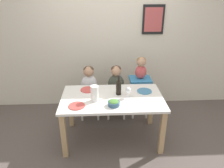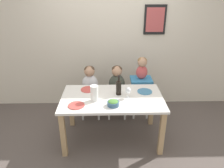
{
  "view_description": "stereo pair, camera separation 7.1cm",
  "coord_description": "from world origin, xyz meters",
  "px_view_note": "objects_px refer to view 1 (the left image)",
  "views": [
    {
      "loc": [
        -0.14,
        -2.79,
        2.23
      ],
      "look_at": [
        0.0,
        0.06,
        0.91
      ],
      "focal_mm": 35.0,
      "sensor_mm": 36.0,
      "label": 1
    },
    {
      "loc": [
        -0.07,
        -2.79,
        2.23
      ],
      "look_at": [
        0.0,
        0.06,
        0.91
      ],
      "focal_mm": 35.0,
      "sensor_mm": 36.0,
      "label": 2
    }
  ],
  "objects_px": {
    "wine_glass_near": "(128,90)",
    "dinner_plate_back_right": "(144,91)",
    "dinner_plate_front_left": "(77,106)",
    "chair_far_left": "(90,97)",
    "chair_far_center": "(116,96)",
    "salad_bowl_large": "(114,103)",
    "person_baby_right": "(141,66)",
    "person_child_left": "(89,80)",
    "person_child_center": "(116,79)",
    "dinner_plate_back_left": "(88,90)",
    "chair_right_highchair": "(140,87)",
    "paper_towel_roll": "(95,93)",
    "wine_bottle": "(119,87)"
  },
  "relations": [
    {
      "from": "chair_right_highchair",
      "to": "person_child_center",
      "type": "relative_size",
      "value": 1.47
    },
    {
      "from": "paper_towel_roll",
      "to": "wine_glass_near",
      "type": "xyz_separation_m",
      "value": [
        0.48,
        0.08,
        -0.0
      ]
    },
    {
      "from": "chair_far_center",
      "to": "paper_towel_roll",
      "type": "height_order",
      "value": "paper_towel_roll"
    },
    {
      "from": "chair_far_center",
      "to": "person_baby_right",
      "type": "xyz_separation_m",
      "value": [
        0.42,
        0.0,
        0.56
      ]
    },
    {
      "from": "chair_far_left",
      "to": "dinner_plate_back_right",
      "type": "height_order",
      "value": "dinner_plate_back_right"
    },
    {
      "from": "salad_bowl_large",
      "to": "person_baby_right",
      "type": "bearing_deg",
      "value": 60.18
    },
    {
      "from": "chair_right_highchair",
      "to": "person_child_left",
      "type": "height_order",
      "value": "person_child_left"
    },
    {
      "from": "paper_towel_roll",
      "to": "wine_glass_near",
      "type": "height_order",
      "value": "paper_towel_roll"
    },
    {
      "from": "chair_far_center",
      "to": "wine_bottle",
      "type": "relative_size",
      "value": 1.56
    },
    {
      "from": "salad_bowl_large",
      "to": "wine_glass_near",
      "type": "bearing_deg",
      "value": 45.54
    },
    {
      "from": "person_baby_right",
      "to": "wine_glass_near",
      "type": "bearing_deg",
      "value": -113.6
    },
    {
      "from": "wine_bottle",
      "to": "dinner_plate_back_right",
      "type": "bearing_deg",
      "value": 10.24
    },
    {
      "from": "wine_bottle",
      "to": "chair_far_left",
      "type": "bearing_deg",
      "value": 129.51
    },
    {
      "from": "chair_right_highchair",
      "to": "person_child_left",
      "type": "distance_m",
      "value": 0.9
    },
    {
      "from": "wine_glass_near",
      "to": "dinner_plate_front_left",
      "type": "relative_size",
      "value": 0.73
    },
    {
      "from": "dinner_plate_back_right",
      "to": "person_baby_right",
      "type": "bearing_deg",
      "value": 87.58
    },
    {
      "from": "wine_glass_near",
      "to": "dinner_plate_back_right",
      "type": "bearing_deg",
      "value": 33.06
    },
    {
      "from": "chair_far_left",
      "to": "person_child_left",
      "type": "xyz_separation_m",
      "value": [
        0.0,
        0.0,
        0.33
      ]
    },
    {
      "from": "dinner_plate_front_left",
      "to": "salad_bowl_large",
      "type": "bearing_deg",
      "value": -0.88
    },
    {
      "from": "dinner_plate_front_left",
      "to": "dinner_plate_back_right",
      "type": "xyz_separation_m",
      "value": [
        0.99,
        0.39,
        0.0
      ]
    },
    {
      "from": "chair_far_center",
      "to": "chair_far_left",
      "type": "bearing_deg",
      "value": 180.0
    },
    {
      "from": "salad_bowl_large",
      "to": "chair_far_center",
      "type": "bearing_deg",
      "value": 84.23
    },
    {
      "from": "wine_bottle",
      "to": "dinner_plate_front_left",
      "type": "bearing_deg",
      "value": -151.31
    },
    {
      "from": "salad_bowl_large",
      "to": "chair_far_left",
      "type": "bearing_deg",
      "value": 112.83
    },
    {
      "from": "chair_right_highchair",
      "to": "dinner_plate_back_left",
      "type": "distance_m",
      "value": 0.99
    },
    {
      "from": "dinner_plate_front_left",
      "to": "wine_glass_near",
      "type": "bearing_deg",
      "value": 16.8
    },
    {
      "from": "chair_far_left",
      "to": "person_child_center",
      "type": "relative_size",
      "value": 0.94
    },
    {
      "from": "salad_bowl_large",
      "to": "dinner_plate_back_right",
      "type": "relative_size",
      "value": 0.72
    },
    {
      "from": "chair_far_left",
      "to": "wine_bottle",
      "type": "xyz_separation_m",
      "value": [
        0.47,
        -0.56,
        0.45
      ]
    },
    {
      "from": "person_baby_right",
      "to": "dinner_plate_back_left",
      "type": "distance_m",
      "value": 1.0
    },
    {
      "from": "person_child_center",
      "to": "dinner_plate_back_left",
      "type": "distance_m",
      "value": 0.62
    },
    {
      "from": "dinner_plate_front_left",
      "to": "chair_right_highchair",
      "type": "bearing_deg",
      "value": 41.24
    },
    {
      "from": "chair_right_highchair",
      "to": "paper_towel_roll",
      "type": "bearing_deg",
      "value": -136.0
    },
    {
      "from": "wine_bottle",
      "to": "dinner_plate_front_left",
      "type": "distance_m",
      "value": 0.68
    },
    {
      "from": "person_child_left",
      "to": "chair_right_highchair",
      "type": "bearing_deg",
      "value": -0.09
    },
    {
      "from": "salad_bowl_large",
      "to": "wine_bottle",
      "type": "bearing_deg",
      "value": 74.75
    },
    {
      "from": "chair_far_center",
      "to": "dinner_plate_back_right",
      "type": "height_order",
      "value": "dinner_plate_back_right"
    },
    {
      "from": "person_child_left",
      "to": "dinner_plate_front_left",
      "type": "height_order",
      "value": "person_child_left"
    },
    {
      "from": "wine_glass_near",
      "to": "chair_far_left",
      "type": "bearing_deg",
      "value": 131.7
    },
    {
      "from": "person_child_center",
      "to": "person_baby_right",
      "type": "bearing_deg",
      "value": 0.07
    },
    {
      "from": "dinner_plate_back_left",
      "to": "paper_towel_roll",
      "type": "bearing_deg",
      "value": -70.91
    },
    {
      "from": "person_child_left",
      "to": "person_baby_right",
      "type": "xyz_separation_m",
      "value": [
        0.89,
        0.0,
        0.23
      ]
    },
    {
      "from": "person_child_center",
      "to": "dinner_plate_back_right",
      "type": "height_order",
      "value": "person_child_center"
    },
    {
      "from": "dinner_plate_back_left",
      "to": "dinner_plate_back_right",
      "type": "distance_m",
      "value": 0.87
    },
    {
      "from": "chair_far_center",
      "to": "person_child_left",
      "type": "relative_size",
      "value": 0.94
    },
    {
      "from": "chair_far_left",
      "to": "salad_bowl_large",
      "type": "relative_size",
      "value": 2.92
    },
    {
      "from": "chair_far_center",
      "to": "dinner_plate_back_left",
      "type": "distance_m",
      "value": 0.7
    },
    {
      "from": "chair_far_left",
      "to": "dinner_plate_front_left",
      "type": "bearing_deg",
      "value": -97.78
    },
    {
      "from": "person_child_left",
      "to": "dinner_plate_back_left",
      "type": "xyz_separation_m",
      "value": [
        -0.0,
        -0.4,
        0.01
      ]
    },
    {
      "from": "chair_far_center",
      "to": "wine_glass_near",
      "type": "height_order",
      "value": "wine_glass_near"
    }
  ]
}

